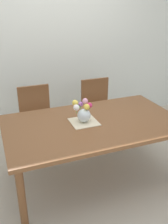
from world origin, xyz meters
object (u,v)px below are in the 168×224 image
Objects in this scene: chair_left at (37,115)px; flower_vase at (83,112)px; chair_right at (98,106)px; dining_table at (93,128)px.

chair_left is 0.98m from flower_vase.
chair_left is at bearing 0.00° from chair_right.
chair_left is (-0.45, 0.89, -0.15)m from dining_table.
dining_table is 1.01m from chair_right.
chair_left reaches higher than dining_table.
chair_right is (0.45, 0.89, -0.15)m from dining_table.
dining_table is at bearing 116.84° from chair_left.
flower_vase is at bearing 112.43° from chair_left.
flower_vase reaches higher than chair_left.
dining_table is at bearing 63.16° from chair_right.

